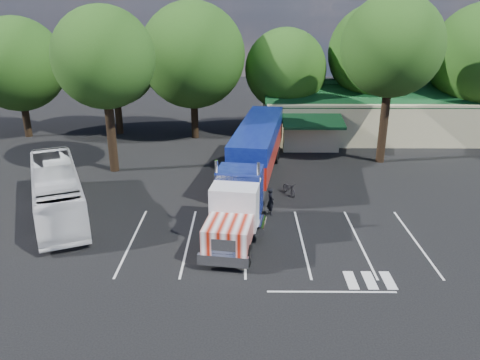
{
  "coord_description": "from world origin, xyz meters",
  "views": [
    {
      "loc": [
        -0.1,
        -29.51,
        12.4
      ],
      "look_at": [
        -0.33,
        -1.52,
        2.0
      ],
      "focal_mm": 35.0,
      "sensor_mm": 36.0,
      "label": 1
    }
  ],
  "objects_px": {
    "semi_truck": "(254,157)",
    "woman": "(271,201)",
    "tour_bus": "(57,191)",
    "silver_sedan": "(335,136)",
    "bicycle": "(289,188)"
  },
  "relations": [
    {
      "from": "woman",
      "to": "silver_sedan",
      "type": "bearing_deg",
      "value": -43.38
    },
    {
      "from": "silver_sedan",
      "to": "tour_bus",
      "type": "bearing_deg",
      "value": 139.77
    },
    {
      "from": "woman",
      "to": "silver_sedan",
      "type": "distance_m",
      "value": 17.82
    },
    {
      "from": "semi_truck",
      "to": "tour_bus",
      "type": "relative_size",
      "value": 1.87
    },
    {
      "from": "semi_truck",
      "to": "woman",
      "type": "relative_size",
      "value": 11.92
    },
    {
      "from": "semi_truck",
      "to": "woman",
      "type": "distance_m",
      "value": 4.69
    },
    {
      "from": "woman",
      "to": "bicycle",
      "type": "xyz_separation_m",
      "value": [
        1.5,
        3.36,
        -0.44
      ]
    },
    {
      "from": "tour_bus",
      "to": "silver_sedan",
      "type": "relative_size",
      "value": 2.42
    },
    {
      "from": "woman",
      "to": "silver_sedan",
      "type": "relative_size",
      "value": 0.38
    },
    {
      "from": "semi_truck",
      "to": "silver_sedan",
      "type": "bearing_deg",
      "value": 64.83
    },
    {
      "from": "semi_truck",
      "to": "silver_sedan",
      "type": "xyz_separation_m",
      "value": [
        8.06,
        12.07,
        -1.72
      ]
    },
    {
      "from": "bicycle",
      "to": "semi_truck",
      "type": "bearing_deg",
      "value": 136.65
    },
    {
      "from": "semi_truck",
      "to": "silver_sedan",
      "type": "relative_size",
      "value": 4.52
    },
    {
      "from": "tour_bus",
      "to": "semi_truck",
      "type": "bearing_deg",
      "value": -4.44
    },
    {
      "from": "silver_sedan",
      "to": "semi_truck",
      "type": "bearing_deg",
      "value": 157.2
    }
  ]
}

